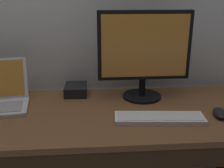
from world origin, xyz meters
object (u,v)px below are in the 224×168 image
at_px(external_drive_box, 76,90).
at_px(computer_mouse, 220,113).
at_px(external_monitor, 144,51).
at_px(wired_keyboard, 159,118).

bearing_deg(external_drive_box, computer_mouse, -26.25).
relative_size(external_monitor, external_drive_box, 3.13).
bearing_deg(external_monitor, wired_keyboard, -84.04).
distance_m(external_monitor, wired_keyboard, 0.37).
xyz_separation_m(wired_keyboard, external_drive_box, (-0.39, 0.36, 0.02)).
distance_m(wired_keyboard, external_drive_box, 0.53).
height_order(external_monitor, external_drive_box, external_monitor).
distance_m(external_monitor, computer_mouse, 0.48).
bearing_deg(external_drive_box, wired_keyboard, -42.44).
bearing_deg(computer_mouse, external_drive_box, 165.30).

